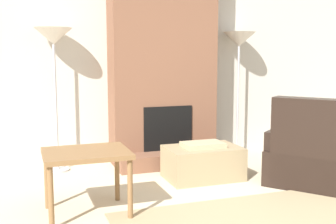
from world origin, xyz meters
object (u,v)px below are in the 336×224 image
at_px(ottoman, 203,162).
at_px(floor_lamp_left, 54,43).
at_px(armchair, 312,159).
at_px(floor_lamp_right, 239,45).
at_px(side_table, 86,160).

bearing_deg(ottoman, floor_lamp_left, 149.33).
xyz_separation_m(armchair, floor_lamp_left, (-2.42, 1.43, 1.19)).
xyz_separation_m(ottoman, floor_lamp_right, (0.89, 0.86, 1.27)).
bearing_deg(floor_lamp_right, floor_lamp_left, 180.00).
xyz_separation_m(armchair, floor_lamp_right, (-0.08, 1.43, 1.18)).
bearing_deg(side_table, floor_lamp_right, 33.47).
distance_m(armchair, floor_lamp_left, 3.05).
height_order(ottoman, side_table, side_table).
relative_size(ottoman, floor_lamp_left, 0.49).
distance_m(ottoman, floor_lamp_right, 1.78).
distance_m(side_table, floor_lamp_right, 2.84).
xyz_separation_m(armchair, side_table, (-2.30, -0.04, 0.19)).
bearing_deg(ottoman, floor_lamp_right, 44.21).
relative_size(ottoman, side_table, 1.13).
height_order(side_table, floor_lamp_left, floor_lamp_left).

